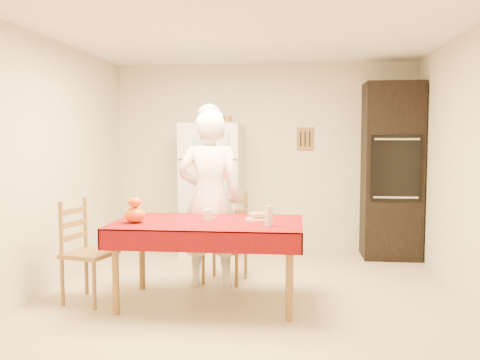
# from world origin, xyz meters

# --- Properties ---
(floor) EXTENTS (4.50, 4.50, 0.00)m
(floor) POSITION_xyz_m (0.00, 0.00, 0.00)
(floor) COLOR #C7AF8F
(floor) RESTS_ON ground
(room_shell) EXTENTS (4.02, 4.52, 2.51)m
(room_shell) POSITION_xyz_m (0.00, 0.00, 1.62)
(room_shell) COLOR beige
(room_shell) RESTS_ON ground
(refrigerator) EXTENTS (0.75, 0.74, 1.70)m
(refrigerator) POSITION_xyz_m (-0.65, 1.88, 0.85)
(refrigerator) COLOR white
(refrigerator) RESTS_ON floor
(oven_cabinet) EXTENTS (0.70, 0.62, 2.20)m
(oven_cabinet) POSITION_xyz_m (1.63, 1.93, 1.10)
(oven_cabinet) COLOR black
(oven_cabinet) RESTS_ON floor
(dining_table) EXTENTS (1.70, 1.00, 0.76)m
(dining_table) POSITION_xyz_m (-0.35, -0.20, 0.69)
(dining_table) COLOR brown
(dining_table) RESTS_ON floor
(chair_far) EXTENTS (0.48, 0.47, 0.95)m
(chair_far) POSITION_xyz_m (-0.29, 0.62, 0.51)
(chair_far) COLOR brown
(chair_far) RESTS_ON floor
(chair_left) EXTENTS (0.49, 0.50, 0.95)m
(chair_left) POSITION_xyz_m (-1.51, -0.25, 0.51)
(chair_left) COLOR brown
(chair_left) RESTS_ON floor
(seated_woman) EXTENTS (0.69, 0.48, 1.80)m
(seated_woman) POSITION_xyz_m (-0.43, 0.39, 0.90)
(seated_woman) COLOR white
(seated_woman) RESTS_ON floor
(coffee_mug) EXTENTS (0.08, 0.08, 0.10)m
(coffee_mug) POSITION_xyz_m (-0.36, -0.16, 0.81)
(coffee_mug) COLOR white
(coffee_mug) RESTS_ON dining_table
(pumpkin_lower) EXTENTS (0.19, 0.19, 0.14)m
(pumpkin_lower) POSITION_xyz_m (-0.98, -0.36, 0.83)
(pumpkin_lower) COLOR #E74605
(pumpkin_lower) RESTS_ON dining_table
(pumpkin_upper) EXTENTS (0.12, 0.12, 0.09)m
(pumpkin_upper) POSITION_xyz_m (-0.98, -0.36, 0.95)
(pumpkin_upper) COLOR #C83104
(pumpkin_upper) RESTS_ON pumpkin_lower
(wine_glass) EXTENTS (0.07, 0.07, 0.18)m
(wine_glass) POSITION_xyz_m (0.21, -0.38, 0.85)
(wine_glass) COLOR white
(wine_glass) RESTS_ON dining_table
(bread_plate) EXTENTS (0.24, 0.24, 0.02)m
(bread_plate) POSITION_xyz_m (0.10, -0.09, 0.77)
(bread_plate) COLOR white
(bread_plate) RESTS_ON dining_table
(bread_loaf) EXTENTS (0.18, 0.10, 0.06)m
(bread_loaf) POSITION_xyz_m (0.10, -0.09, 0.81)
(bread_loaf) COLOR #9C794D
(bread_loaf) RESTS_ON bread_plate
(spice_jar_left) EXTENTS (0.05, 0.05, 0.10)m
(spice_jar_left) POSITION_xyz_m (-0.58, 1.93, 1.75)
(spice_jar_left) COLOR brown
(spice_jar_left) RESTS_ON refrigerator
(spice_jar_mid) EXTENTS (0.05, 0.05, 0.10)m
(spice_jar_mid) POSITION_xyz_m (-0.50, 1.93, 1.75)
(spice_jar_mid) COLOR brown
(spice_jar_mid) RESTS_ON refrigerator
(spice_jar_right) EXTENTS (0.05, 0.05, 0.10)m
(spice_jar_right) POSITION_xyz_m (-0.42, 1.93, 1.75)
(spice_jar_right) COLOR #93581A
(spice_jar_right) RESTS_ON refrigerator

